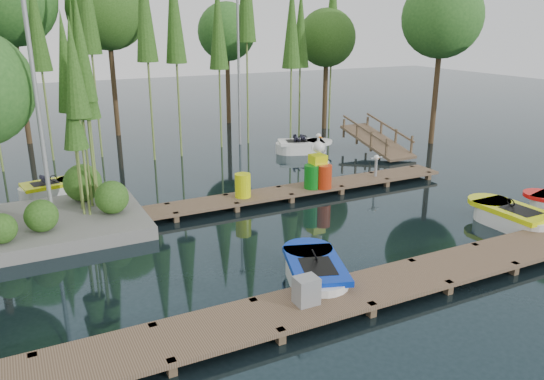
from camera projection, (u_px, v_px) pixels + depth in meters
name	position (u px, v px, depth m)	size (l,w,h in m)	color
ground_plane	(264.00, 233.00, 15.49)	(90.00, 90.00, 0.00)	#1A2A31
near_dock	(354.00, 293.00, 11.59)	(18.00, 1.50, 0.50)	brown
far_dock	(259.00, 196.00, 17.98)	(15.00, 1.20, 0.50)	brown
island	(7.00, 124.00, 14.62)	(6.20, 4.20, 6.75)	slate
tree_screen	(106.00, 15.00, 21.76)	(34.42, 18.53, 10.31)	#45311D
lamp_island	(35.00, 87.00, 13.96)	(0.30, 0.30, 7.25)	gray
lamp_rear	(238.00, 57.00, 25.26)	(0.30, 0.30, 7.25)	gray
ramp	(377.00, 140.00, 24.70)	(1.50, 3.94, 1.49)	brown
boat_blue	(315.00, 273.00, 12.43)	(2.01, 2.95, 0.91)	white
boat_yellow_near	(511.00, 218.00, 15.92)	(1.33, 2.85, 0.95)	white
boat_yellow_far	(52.00, 189.00, 18.71)	(2.54, 1.47, 1.20)	white
boat_white_far	(302.00, 147.00, 24.82)	(2.92, 2.02, 1.26)	white
utility_cabinet	(306.00, 290.00, 10.96)	(0.48, 0.41, 0.59)	gray
yellow_barrel	(243.00, 185.00, 17.58)	(0.53, 0.53, 0.80)	#D6E50C
drum_cluster	(319.00, 171.00, 18.63)	(1.11, 1.02, 1.91)	#0C7116
seagull_post	(376.00, 162.00, 19.88)	(0.52, 0.28, 0.83)	gray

